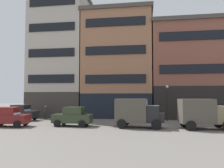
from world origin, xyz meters
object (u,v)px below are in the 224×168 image
delivery_truck_far (203,113)px  streetlamp_curbside (167,98)px  delivery_truck_near (138,112)px  sedan_dark (73,116)px  sedan_light (21,113)px  sedan_parked_curb (9,117)px  pedestrian_officer (45,111)px

delivery_truck_far → streetlamp_curbside: 6.64m
delivery_truck_near → sedan_dark: delivery_truck_near is taller
sedan_light → streetlamp_curbside: size_ratio=0.92×
sedan_parked_curb → sedan_light: bearing=108.9°
sedan_parked_curb → sedan_dark: bearing=12.0°
delivery_truck_near → sedan_dark: bearing=178.5°
sedan_light → streetlamp_curbside: bearing=6.7°
delivery_truck_near → delivery_truck_far: 5.65m
sedan_dark → pedestrian_officer: 7.80m
pedestrian_officer → delivery_truck_far: bearing=-18.7°
delivery_truck_near → sedan_parked_curb: (-12.09, -1.09, -0.51)m
sedan_dark → sedan_light: bearing=153.6°
sedan_light → sedan_parked_curb: (1.72, -5.01, 0.00)m
sedan_dark → streetlamp_curbside: (9.41, 5.76, 1.76)m
delivery_truck_far → sedan_light: size_ratio=1.19×
delivery_truck_far → sedan_light: delivery_truck_far is taller
sedan_parked_curb → pedestrian_officer: bearing=86.3°
sedan_light → pedestrian_officer: bearing=40.2°
delivery_truck_near → pedestrian_officer: delivery_truck_near is taller
delivery_truck_far → streetlamp_curbside: streetlamp_curbside is taller
delivery_truck_near → delivery_truck_far: size_ratio=1.00×
sedan_parked_curb → pedestrian_officer: sedan_parked_curb is taller
sedan_light → pedestrian_officer: (2.16, 1.82, 0.07)m
pedestrian_officer → streetlamp_curbside: (14.84, 0.17, 1.69)m
delivery_truck_near → sedan_dark: (-6.22, 0.16, -0.51)m
sedan_light → sedan_parked_curb: 5.30m
delivery_truck_far → sedan_parked_curb: delivery_truck_far is taller
sedan_parked_curb → delivery_truck_far: bearing=3.1°
sedan_dark → streetlamp_curbside: size_ratio=0.90×
streetlamp_curbside → delivery_truck_far: bearing=-67.8°
delivery_truck_far → sedan_parked_curb: size_ratio=1.17×
delivery_truck_far → sedan_light: (-19.46, 4.04, -0.51)m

